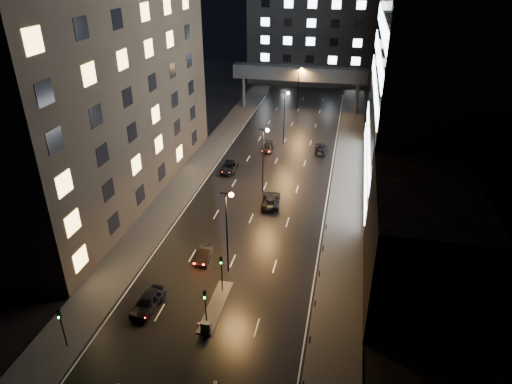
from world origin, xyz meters
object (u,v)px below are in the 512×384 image
car_away_d (268,147)px  utility_cabinet (206,327)px  car_away_a (148,302)px  car_toward_b (321,148)px  car_away_b (205,254)px  car_away_c (229,167)px  car_toward_a (271,200)px

car_away_d → utility_cabinet: utility_cabinet is taller
car_away_a → car_toward_b: size_ratio=0.94×
car_away_a → car_away_b: 9.83m
car_toward_b → car_away_a: bearing=70.0°
car_away_c → car_toward_a: (8.85, -9.81, 0.04)m
utility_cabinet → car_toward_a: bearing=86.1°
car_away_a → utility_cabinet: (6.79, -2.09, -0.09)m
car_away_c → car_away_d: (4.66, 10.07, -0.08)m
car_away_d → car_toward_a: size_ratio=0.81×
car_away_c → car_away_d: car_away_c is taller
car_away_a → utility_cabinet: car_away_a is taller
car_away_b → car_away_d: car_away_b is taller
car_away_d → car_toward_b: 9.66m
car_away_c → utility_cabinet: 36.67m
car_away_a → car_away_b: car_away_a is taller
car_toward_b → utility_cabinet: (-6.85, -47.40, -0.01)m
car_away_b → car_toward_b: 37.49m
car_away_b → car_away_c: bearing=92.9°
car_away_c → car_toward_a: bearing=-49.2°
car_toward_a → car_toward_b: size_ratio=1.05×
car_away_a → car_toward_a: 25.41m
car_toward_a → utility_cabinet: car_toward_a is taller
car_toward_a → car_toward_b: (5.36, 21.28, -0.00)m
car_away_c → car_away_d: 11.09m
car_away_a → car_away_d: size_ratio=1.11×
car_away_a → car_toward_a: size_ratio=0.90×
car_away_d → car_toward_a: 20.32m
car_toward_a → car_away_c: bearing=-54.8°
car_toward_b → utility_cabinet: 47.89m
car_away_a → car_away_d: car_away_a is taller
car_away_b → car_away_c: (-3.58, 24.48, 0.05)m
car_toward_b → utility_cabinet: bearing=78.5°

